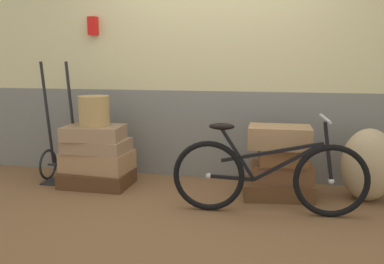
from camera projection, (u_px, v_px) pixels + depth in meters
ground at (200, 203)px, 3.81m from camera, size 8.43×5.20×0.06m
station_building at (216, 41)px, 4.35m from camera, size 6.43×0.74×3.02m
suitcase_0 at (97, 178)px, 4.23m from camera, size 0.71×0.49×0.16m
suitcase_1 at (98, 161)px, 4.23m from camera, size 0.72×0.50×0.20m
suitcase_2 at (97, 145)px, 4.19m from camera, size 0.66×0.45×0.13m
suitcase_3 at (94, 133)px, 4.15m from camera, size 0.63×0.45×0.14m
suitcase_4 at (277, 189)px, 3.87m from camera, size 0.69×0.47×0.16m
suitcase_5 at (281, 172)px, 3.87m from camera, size 0.61×0.41×0.17m
suitcase_6 at (283, 156)px, 3.79m from camera, size 0.47×0.34×0.16m
suitcase_7 at (279, 137)px, 3.76m from camera, size 0.58×0.39×0.20m
wicker_basket at (94, 111)px, 4.13m from camera, size 0.31×0.31×0.31m
luggage_trolley at (61, 155)px, 4.37m from camera, size 0.38×0.39×1.30m
burlap_sack at (368, 165)px, 3.74m from camera, size 0.49×0.42×0.69m
bicycle at (268, 176)px, 3.41m from camera, size 1.66×0.46×0.85m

